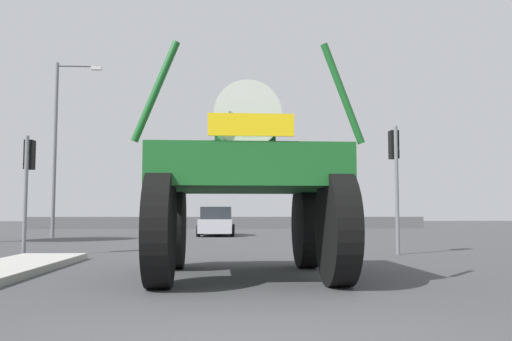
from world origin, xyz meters
The scene contains 7 objects.
ground_plane centered at (0.00, 18.00, 0.00)m, with size 120.00×120.00×0.00m, color #424244.
oversize_sprayer centered at (0.22, 5.58, 1.78)m, with size 3.79×5.05×4.00m.
sedan_ahead centered at (-0.62, 24.36, 0.71)m, with size 1.98×4.15×1.52m.
traffic_signal_near_left centered at (-5.75, 11.00, 2.46)m, with size 0.24×0.54×3.38m.
traffic_signal_near_right centered at (4.84, 10.99, 2.73)m, with size 0.24×0.54×3.74m.
streetlight_far_left centered at (-8.34, 22.32, 4.81)m, with size 2.26×0.24×8.63m.
roadside_barrier centered at (0.00, 38.30, 0.45)m, with size 31.22×0.24×0.90m, color #59595B.
Camera 1 is at (-0.15, -4.91, 1.20)m, focal length 38.57 mm.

